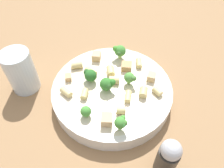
% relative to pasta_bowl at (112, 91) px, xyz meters
% --- Properties ---
extents(ground_plane, '(2.00, 2.00, 0.00)m').
position_rel_pasta_bowl_xyz_m(ground_plane, '(0.00, 0.00, -0.02)').
color(ground_plane, '#936D47').
extents(pasta_bowl, '(0.28, 0.28, 0.04)m').
position_rel_pasta_bowl_xyz_m(pasta_bowl, '(0.00, 0.00, 0.00)').
color(pasta_bowl, silver).
rests_on(pasta_bowl, ground_plane).
extents(broccoli_floret_0, '(0.02, 0.02, 0.03)m').
position_rel_pasta_bowl_xyz_m(broccoli_floret_0, '(0.07, -0.06, 0.03)').
color(broccoli_floret_0, '#9EC175').
rests_on(broccoli_floret_0, pasta_bowl).
extents(broccoli_floret_1, '(0.03, 0.03, 0.03)m').
position_rel_pasta_bowl_xyz_m(broccoli_floret_1, '(-0.02, -0.05, 0.04)').
color(broccoli_floret_1, '#9EC175').
rests_on(broccoli_floret_1, pasta_bowl).
extents(broccoli_floret_2, '(0.03, 0.03, 0.04)m').
position_rel_pasta_bowl_xyz_m(broccoli_floret_2, '(0.11, 0.01, 0.04)').
color(broccoli_floret_2, '#9EC175').
rests_on(broccoli_floret_2, pasta_bowl).
extents(broccoli_floret_3, '(0.02, 0.03, 0.03)m').
position_rel_pasta_bowl_xyz_m(broccoli_floret_3, '(-0.01, 0.04, 0.04)').
color(broccoli_floret_3, '#84AD60').
rests_on(broccoli_floret_3, pasta_bowl).
extents(broccoli_floret_4, '(0.03, 0.03, 0.03)m').
position_rel_pasta_bowl_xyz_m(broccoli_floret_4, '(0.01, -0.01, 0.04)').
color(broccoli_floret_4, '#93B766').
rests_on(broccoli_floret_4, pasta_bowl).
extents(broccoli_floret_5, '(0.03, 0.03, 0.04)m').
position_rel_pasta_bowl_xyz_m(broccoli_floret_5, '(-0.10, 0.03, 0.04)').
color(broccoli_floret_5, '#9EC175').
rests_on(broccoli_floret_5, pasta_bowl).
extents(rigatoni_0, '(0.03, 0.02, 0.01)m').
position_rel_pasta_bowl_xyz_m(rigatoni_0, '(0.04, 0.03, 0.02)').
color(rigatoni_0, '#E0C67F').
rests_on(rigatoni_0, pasta_bowl).
extents(rigatoni_1, '(0.02, 0.02, 0.02)m').
position_rel_pasta_bowl_xyz_m(rigatoni_1, '(0.07, 0.01, 0.02)').
color(rigatoni_1, '#E0C67F').
rests_on(rigatoni_1, pasta_bowl).
extents(rigatoni_2, '(0.02, 0.03, 0.02)m').
position_rel_pasta_bowl_xyz_m(rigatoni_2, '(-0.01, 0.01, 0.02)').
color(rigatoni_2, '#E0C67F').
rests_on(rigatoni_2, pasta_bowl).
extents(rigatoni_3, '(0.02, 0.03, 0.02)m').
position_rel_pasta_bowl_xyz_m(rigatoni_3, '(-0.07, -0.08, 0.02)').
color(rigatoni_3, '#E0C67F').
rests_on(rigatoni_3, pasta_bowl).
extents(rigatoni_4, '(0.03, 0.03, 0.02)m').
position_rel_pasta_bowl_xyz_m(rigatoni_4, '(-0.04, -0.05, 0.02)').
color(rigatoni_4, '#E0C67F').
rests_on(rigatoni_4, pasta_bowl).
extents(rigatoni_5, '(0.03, 0.03, 0.01)m').
position_rel_pasta_bowl_xyz_m(rigatoni_5, '(0.01, -0.10, 0.02)').
color(rigatoni_5, '#E0C67F').
rests_on(rigatoni_5, pasta_bowl).
extents(rigatoni_6, '(0.03, 0.02, 0.01)m').
position_rel_pasta_bowl_xyz_m(rigatoni_6, '(0.02, -0.06, 0.02)').
color(rigatoni_6, '#E0C67F').
rests_on(rigatoni_6, pasta_bowl).
extents(rigatoni_7, '(0.03, 0.02, 0.01)m').
position_rel_pasta_bowl_xyz_m(rigatoni_7, '(-0.07, 0.07, 0.02)').
color(rigatoni_7, '#E0C67F').
rests_on(rigatoni_7, pasta_bowl).
extents(rigatoni_8, '(0.03, 0.02, 0.02)m').
position_rel_pasta_bowl_xyz_m(rigatoni_8, '(0.03, 0.07, 0.02)').
color(rigatoni_8, '#E0C67F').
rests_on(rigatoni_8, pasta_bowl).
extents(rigatoni_9, '(0.03, 0.02, 0.02)m').
position_rel_pasta_bowl_xyz_m(rigatoni_9, '(-0.04, -0.00, 0.02)').
color(rigatoni_9, '#E0C67F').
rests_on(rigatoni_9, pasta_bowl).
extents(rigatoni_10, '(0.03, 0.02, 0.01)m').
position_rel_pasta_bowl_xyz_m(rigatoni_10, '(0.03, 0.10, 0.02)').
color(rigatoni_10, '#E0C67F').
rests_on(rigatoni_10, pasta_bowl).
extents(chicken_chunk_0, '(0.03, 0.02, 0.02)m').
position_rel_pasta_bowl_xyz_m(chicken_chunk_0, '(-0.10, -0.03, 0.03)').
color(chicken_chunk_0, tan).
rests_on(chicken_chunk_0, pasta_bowl).
extents(chicken_chunk_1, '(0.03, 0.03, 0.02)m').
position_rel_pasta_bowl_xyz_m(chicken_chunk_1, '(0.09, -0.02, 0.03)').
color(chicken_chunk_1, tan).
rests_on(chicken_chunk_1, pasta_bowl).
extents(chicken_chunk_2, '(0.03, 0.03, 0.02)m').
position_rel_pasta_bowl_xyz_m(chicken_chunk_2, '(-0.06, 0.04, 0.02)').
color(chicken_chunk_2, tan).
rests_on(chicken_chunk_2, pasta_bowl).
extents(chicken_chunk_3, '(0.03, 0.02, 0.02)m').
position_rel_pasta_bowl_xyz_m(chicken_chunk_3, '(-0.02, 0.09, 0.02)').
color(chicken_chunk_3, tan).
rests_on(chicken_chunk_3, pasta_bowl).
extents(chicken_chunk_4, '(0.02, 0.01, 0.01)m').
position_rel_pasta_bowl_xyz_m(chicken_chunk_4, '(-0.03, -0.10, 0.02)').
color(chicken_chunk_4, tan).
rests_on(chicken_chunk_4, pasta_bowl).
extents(drinking_glass, '(0.07, 0.07, 0.11)m').
position_rel_pasta_bowl_xyz_m(drinking_glass, '(-0.05, -0.21, 0.02)').
color(drinking_glass, silver).
rests_on(drinking_glass, ground_plane).
extents(pepper_shaker, '(0.04, 0.04, 0.10)m').
position_rel_pasta_bowl_xyz_m(pepper_shaker, '(0.18, 0.08, 0.03)').
color(pepper_shaker, '#332D28').
rests_on(pepper_shaker, ground_plane).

